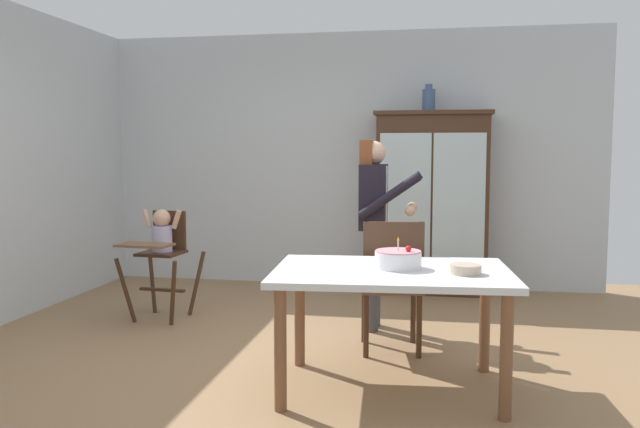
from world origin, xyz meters
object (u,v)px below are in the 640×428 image
Objects in this scene: china_cabinet at (432,202)px; high_chair_with_toddler at (161,244)px; dining_table at (392,285)px; dining_chair_far_side at (392,277)px; ceramic_vase at (429,100)px; adult_person at (374,210)px; birthday_cake at (398,259)px; serving_bowl at (465,269)px.

high_chair_with_toddler is (-2.27, -1.49, -0.27)m from china_cabinet.
dining_chair_far_side is (-0.04, 0.70, -0.09)m from dining_table.
adult_person is at bearing -104.89° from ceramic_vase.
birthday_cake is (-0.18, -2.80, -0.13)m from china_cabinet.
dining_table is 8.15× the size of serving_bowl.
dining_chair_far_side reaches higher than dining_table.
adult_person is (-0.40, -1.49, -0.99)m from ceramic_vase.
birthday_cake is at bearing 88.34° from dining_chair_far_side.
dining_chair_far_side reaches higher than serving_bowl.
adult_person is 1.04× the size of dining_table.
china_cabinet is 1.20× the size of adult_person.
serving_bowl is (0.26, -2.92, -1.19)m from ceramic_vase.
serving_bowl is at bearing -154.91° from adult_person.
dining_chair_far_side is (-0.25, -2.14, -0.37)m from china_cabinet.
adult_person reaches higher than high_chair_with_toddler.
ceramic_vase is 2.57m from dining_chair_far_side.
high_chair_with_toddler reaches higher than birthday_cake.
ceramic_vase is at bearing 87.39° from birthday_cake.
high_chair_with_toddler is 1.86m from adult_person.
china_cabinet is 2.81m from birthday_cake.
birthday_cake reaches higher than dining_table.
dining_chair_far_side is (-0.08, 0.66, -0.24)m from birthday_cake.
china_cabinet reaches higher than dining_table.
ceramic_vase is 3.17m from serving_bowl.
ceramic_vase is 1.50× the size of serving_bowl.
ceramic_vase is 0.18× the size of dining_table.
adult_person is at bearing -82.16° from dining_chair_far_side.
dining_table is at bearing -94.22° from china_cabinet.
adult_person reaches higher than birthday_cake.
dining_table is 0.16m from birthday_cake.
high_chair_with_toddler is 5.28× the size of serving_bowl.
dining_chair_far_side is at bearing 121.21° from serving_bowl.
ceramic_vase reaches higher than serving_bowl.
dining_table is at bearing -28.30° from high_chair_with_toddler.
ceramic_vase is at bearing 38.76° from high_chair_with_toddler.
dining_chair_far_side reaches higher than high_chair_with_toddler.
china_cabinet is 1.55m from adult_person.
serving_bowl is (0.43, -0.08, 0.12)m from dining_table.
dining_table is 1.53× the size of dining_chair_far_side.
ceramic_vase is 1.83m from adult_person.
china_cabinet is 2.73m from high_chair_with_toddler.
dining_table is at bearing -130.45° from birthday_cake.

